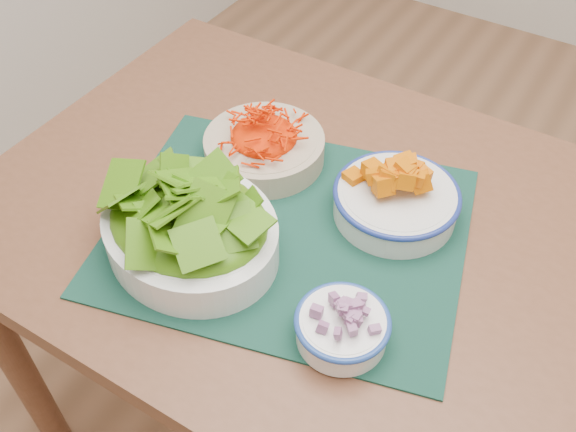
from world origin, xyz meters
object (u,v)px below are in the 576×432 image
object	(u,v)px
placemat	(288,230)
onion_bowl	(342,324)
lettuce_bowl	(189,221)
table	(338,263)
squash_bowl	(397,193)
carrot_bowl	(264,141)

from	to	relation	value
placemat	onion_bowl	size ratio (longest dim) A/B	3.76
placemat	lettuce_bowl	size ratio (longest dim) A/B	1.65
table	squash_bowl	size ratio (longest dim) A/B	5.66
carrot_bowl	placemat	bearing A→B (deg)	-44.42
lettuce_bowl	onion_bowl	size ratio (longest dim) A/B	2.29
carrot_bowl	onion_bowl	world-z (taller)	carrot_bowl
carrot_bowl	onion_bowl	bearing A→B (deg)	-41.10
placemat	table	bearing A→B (deg)	24.82
table	onion_bowl	distance (m)	0.26
placemat	lettuce_bowl	bearing A→B (deg)	-147.61
lettuce_bowl	onion_bowl	distance (m)	0.28
table	squash_bowl	world-z (taller)	squash_bowl
placemat	onion_bowl	world-z (taller)	onion_bowl
carrot_bowl	lettuce_bowl	size ratio (longest dim) A/B	0.82
onion_bowl	carrot_bowl	bearing A→B (deg)	138.90
lettuce_bowl	carrot_bowl	bearing A→B (deg)	107.99
carrot_bowl	lettuce_bowl	bearing A→B (deg)	-84.92
placemat	lettuce_bowl	world-z (taller)	lettuce_bowl
table	onion_bowl	xyz separation A→B (m)	(0.10, -0.19, 0.13)
carrot_bowl	squash_bowl	world-z (taller)	squash_bowl
table	lettuce_bowl	size ratio (longest dim) A/B	3.62
squash_bowl	lettuce_bowl	distance (m)	0.33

